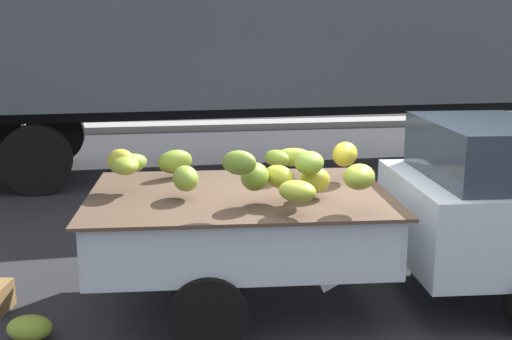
# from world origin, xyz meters

# --- Properties ---
(ground) EXTENTS (220.00, 220.00, 0.00)m
(ground) POSITION_xyz_m (0.00, 0.00, 0.00)
(ground) COLOR #28282B
(curb_strip) EXTENTS (80.00, 0.80, 0.16)m
(curb_strip) POSITION_xyz_m (0.00, 10.44, 0.08)
(curb_strip) COLOR gray
(curb_strip) RESTS_ON ground
(pickup_truck) EXTENTS (4.82, 2.05, 1.70)m
(pickup_truck) POSITION_xyz_m (1.01, 0.17, 0.89)
(pickup_truck) COLOR silver
(pickup_truck) RESTS_ON ground
(semi_trailer) EXTENTS (12.10, 3.09, 3.95)m
(semi_trailer) POSITION_xyz_m (0.01, 5.95, 2.54)
(semi_trailer) COLOR #4C5156
(semi_trailer) RESTS_ON ground
(fallen_banana_bunch_near_tailgate) EXTENTS (0.44, 0.36, 0.20)m
(fallen_banana_bunch_near_tailgate) POSITION_xyz_m (-2.63, -0.13, 0.10)
(fallen_banana_bunch_near_tailgate) COLOR olive
(fallen_banana_bunch_near_tailgate) RESTS_ON ground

